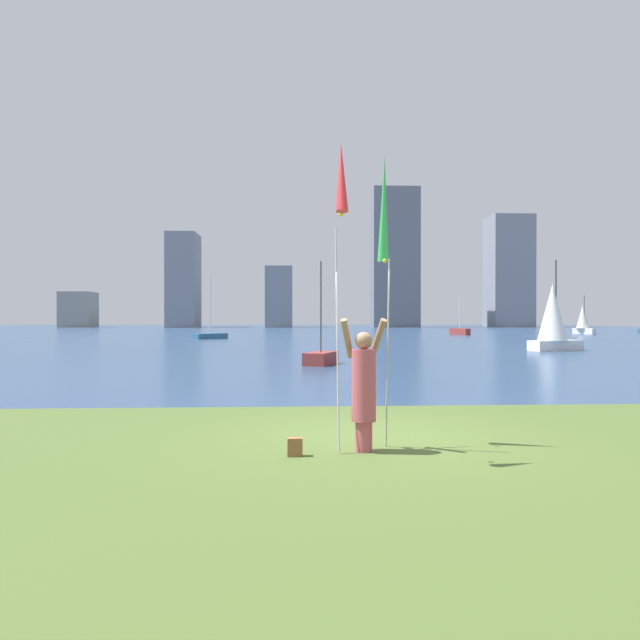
{
  "coord_description": "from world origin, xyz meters",
  "views": [
    {
      "loc": [
        -1.21,
        -9.06,
        1.87
      ],
      "look_at": [
        -0.26,
        9.64,
        1.75
      ],
      "focal_mm": 33.14,
      "sensor_mm": 36.0,
      "label": 1
    }
  ],
  "objects_px": {
    "sailboat_4": "(553,318)",
    "sailboat_7": "(321,358)",
    "person": "(364,386)",
    "sailboat_5": "(460,331)",
    "kite_flag_left": "(341,189)",
    "bag": "(295,447)",
    "sailboat_1": "(210,335)",
    "kite_flag_right": "(384,214)",
    "sailboat_3": "(583,319)"
  },
  "relations": [
    {
      "from": "sailboat_4",
      "to": "sailboat_7",
      "type": "height_order",
      "value": "sailboat_4"
    },
    {
      "from": "person",
      "to": "sailboat_5",
      "type": "height_order",
      "value": "sailboat_5"
    },
    {
      "from": "person",
      "to": "kite_flag_left",
      "type": "relative_size",
      "value": 0.45
    },
    {
      "from": "bag",
      "to": "sailboat_4",
      "type": "bearing_deg",
      "value": 58.78
    },
    {
      "from": "sailboat_1",
      "to": "sailboat_5",
      "type": "height_order",
      "value": "sailboat_1"
    },
    {
      "from": "kite_flag_right",
      "to": "sailboat_7",
      "type": "bearing_deg",
      "value": 90.76
    },
    {
      "from": "kite_flag_right",
      "to": "sailboat_7",
      "type": "xyz_separation_m",
      "value": [
        -0.19,
        14.12,
        -3.1
      ]
    },
    {
      "from": "bag",
      "to": "sailboat_1",
      "type": "xyz_separation_m",
      "value": [
        -6.66,
        41.28,
        0.18
      ]
    },
    {
      "from": "sailboat_1",
      "to": "sailboat_4",
      "type": "distance_m",
      "value": 27.5
    },
    {
      "from": "sailboat_1",
      "to": "sailboat_7",
      "type": "xyz_separation_m",
      "value": [
        7.78,
        -26.44,
        -0.02
      ]
    },
    {
      "from": "sailboat_7",
      "to": "sailboat_1",
      "type": "bearing_deg",
      "value": 106.4
    },
    {
      "from": "bag",
      "to": "sailboat_7",
      "type": "height_order",
      "value": "sailboat_7"
    },
    {
      "from": "person",
      "to": "sailboat_4",
      "type": "bearing_deg",
      "value": 59.29
    },
    {
      "from": "bag",
      "to": "kite_flag_left",
      "type": "bearing_deg",
      "value": -23.58
    },
    {
      "from": "person",
      "to": "sailboat_7",
      "type": "height_order",
      "value": "sailboat_7"
    },
    {
      "from": "sailboat_3",
      "to": "sailboat_1",
      "type": "bearing_deg",
      "value": -163.45
    },
    {
      "from": "sailboat_1",
      "to": "sailboat_4",
      "type": "xyz_separation_m",
      "value": [
        20.82,
        -17.91,
        1.45
      ]
    },
    {
      "from": "kite_flag_right",
      "to": "sailboat_4",
      "type": "distance_m",
      "value": 26.09
    },
    {
      "from": "sailboat_5",
      "to": "sailboat_7",
      "type": "relative_size",
      "value": 1.04
    },
    {
      "from": "kite_flag_right",
      "to": "sailboat_7",
      "type": "distance_m",
      "value": 14.46
    },
    {
      "from": "kite_flag_right",
      "to": "sailboat_4",
      "type": "relative_size",
      "value": 0.86
    },
    {
      "from": "kite_flag_right",
      "to": "sailboat_1",
      "type": "xyz_separation_m",
      "value": [
        -7.97,
        40.56,
        -3.07
      ]
    },
    {
      "from": "kite_flag_left",
      "to": "sailboat_3",
      "type": "height_order",
      "value": "kite_flag_left"
    },
    {
      "from": "kite_flag_left",
      "to": "sailboat_3",
      "type": "relative_size",
      "value": 1.02
    },
    {
      "from": "sailboat_1",
      "to": "sailboat_4",
      "type": "height_order",
      "value": "sailboat_1"
    },
    {
      "from": "bag",
      "to": "sailboat_1",
      "type": "height_order",
      "value": "sailboat_1"
    },
    {
      "from": "sailboat_3",
      "to": "sailboat_5",
      "type": "bearing_deg",
      "value": -172.72
    },
    {
      "from": "kite_flag_left",
      "to": "sailboat_3",
      "type": "bearing_deg",
      "value": 60.34
    },
    {
      "from": "person",
      "to": "sailboat_4",
      "type": "height_order",
      "value": "sailboat_4"
    },
    {
      "from": "sailboat_7",
      "to": "bag",
      "type": "bearing_deg",
      "value": -94.31
    },
    {
      "from": "sailboat_1",
      "to": "sailboat_4",
      "type": "relative_size",
      "value": 1.05
    },
    {
      "from": "kite_flag_left",
      "to": "sailboat_1",
      "type": "height_order",
      "value": "sailboat_1"
    },
    {
      "from": "sailboat_3",
      "to": "kite_flag_right",
      "type": "bearing_deg",
      "value": -119.53
    },
    {
      "from": "sailboat_1",
      "to": "sailboat_7",
      "type": "bearing_deg",
      "value": -73.6
    },
    {
      "from": "sailboat_4",
      "to": "sailboat_5",
      "type": "bearing_deg",
      "value": 84.09
    },
    {
      "from": "kite_flag_right",
      "to": "sailboat_7",
      "type": "relative_size",
      "value": 1.06
    },
    {
      "from": "sailboat_3",
      "to": "sailboat_4",
      "type": "relative_size",
      "value": 0.82
    },
    {
      "from": "kite_flag_left",
      "to": "sailboat_1",
      "type": "xyz_separation_m",
      "value": [
        -7.26,
        41.54,
        -3.22
      ]
    },
    {
      "from": "person",
      "to": "sailboat_1",
      "type": "height_order",
      "value": "sailboat_1"
    },
    {
      "from": "kite_flag_left",
      "to": "bag",
      "type": "relative_size",
      "value": 16.96
    },
    {
      "from": "sailboat_4",
      "to": "sailboat_7",
      "type": "xyz_separation_m",
      "value": [
        -13.04,
        -8.53,
        -1.48
      ]
    },
    {
      "from": "sailboat_3",
      "to": "sailboat_4",
      "type": "distance_m",
      "value": 33.28
    },
    {
      "from": "sailboat_3",
      "to": "kite_flag_left",
      "type": "bearing_deg",
      "value": -119.66
    },
    {
      "from": "sailboat_3",
      "to": "person",
      "type": "bearing_deg",
      "value": -119.61
    },
    {
      "from": "kite_flag_right",
      "to": "person",
      "type": "bearing_deg",
      "value": -126.88
    },
    {
      "from": "kite_flag_left",
      "to": "sailboat_4",
      "type": "distance_m",
      "value": 27.3
    },
    {
      "from": "kite_flag_left",
      "to": "sailboat_7",
      "type": "bearing_deg",
      "value": 88.01
    },
    {
      "from": "bag",
      "to": "sailboat_7",
      "type": "xyz_separation_m",
      "value": [
        1.12,
        14.84,
        0.15
      ]
    },
    {
      "from": "bag",
      "to": "sailboat_5",
      "type": "relative_size",
      "value": 0.06
    },
    {
      "from": "sailboat_4",
      "to": "sailboat_1",
      "type": "bearing_deg",
      "value": 139.3
    }
  ]
}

